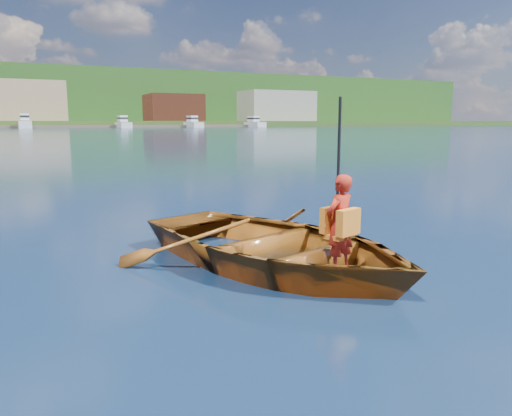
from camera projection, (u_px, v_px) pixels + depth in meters
name	position (u px, v px, depth m)	size (l,w,h in m)	color
ground	(247.00, 251.00, 7.13)	(600.00, 600.00, 0.00)	#0B1D3A
rowboat	(274.00, 245.00, 6.31)	(4.13, 4.86, 0.85)	brown
child_paddler	(340.00, 223.00, 5.71)	(0.48, 0.43, 2.00)	#AA2315
shoreline	(28.00, 102.00, 216.94)	(400.00, 140.00, 22.00)	#2D5621
waterfront_buildings	(3.00, 102.00, 150.15)	(202.00, 16.00, 14.00)	brown
marina_yachts	(7.00, 123.00, 132.31)	(139.24, 13.74, 4.43)	silver
hillside_trees	(42.00, 87.00, 211.57)	(299.73, 76.41, 24.95)	#382314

